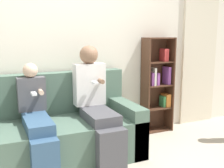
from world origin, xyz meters
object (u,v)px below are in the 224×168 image
(adult_seated, at_px, (96,101))
(bookshelf, at_px, (157,84))
(couch, at_px, (46,134))
(child_seated, at_px, (37,119))

(adult_seated, distance_m, bookshelf, 1.19)
(bookshelf, bearing_deg, couch, -168.68)
(couch, xyz_separation_m, adult_seated, (0.56, -0.11, 0.34))
(couch, relative_size, child_seated, 1.92)
(couch, distance_m, bookshelf, 1.73)
(couch, bearing_deg, adult_seated, -11.42)
(couch, relative_size, adult_seated, 1.65)
(adult_seated, xyz_separation_m, bookshelf, (1.10, 0.44, 0.04))
(adult_seated, relative_size, bookshelf, 0.94)
(adult_seated, bearing_deg, child_seated, -175.38)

